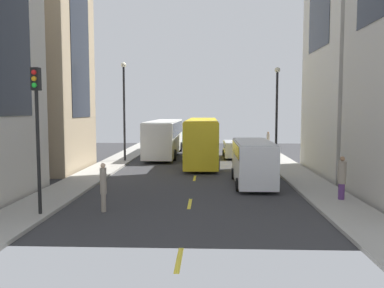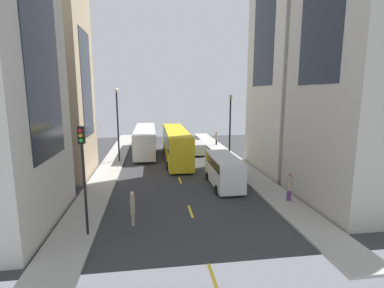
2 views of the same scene
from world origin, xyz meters
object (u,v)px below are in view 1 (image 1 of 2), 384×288
at_px(car_green_0, 176,139).
at_px(pedestrian_waiting_curb, 103,186).
at_px(pedestrian_crossing_mid, 268,140).
at_px(city_bus_white, 165,135).
at_px(delivery_van_white, 253,159).
at_px(traffic_light_near_corner, 37,113).
at_px(streetcar_yellow, 202,137).
at_px(pedestrian_crossing_near, 342,177).
at_px(car_silver_1, 234,148).

height_order(car_green_0, pedestrian_waiting_curb, pedestrian_waiting_curb).
bearing_deg(pedestrian_crossing_mid, pedestrian_waiting_curb, -119.52).
bearing_deg(city_bus_white, delivery_van_white, -65.27).
height_order(delivery_van_white, traffic_light_near_corner, traffic_light_near_corner).
distance_m(streetcar_yellow, car_green_0, 14.40).
bearing_deg(car_green_0, city_bus_white, -91.71).
bearing_deg(traffic_light_near_corner, delivery_van_white, 38.14).
bearing_deg(pedestrian_crossing_mid, delivery_van_white, -107.42).
xyz_separation_m(car_green_0, pedestrian_waiting_curb, (-0.64, -30.78, 0.22)).
xyz_separation_m(city_bus_white, pedestrian_waiting_curb, (-0.35, -21.16, -0.87)).
distance_m(car_green_0, pedestrian_crossing_near, 30.36).
xyz_separation_m(delivery_van_white, pedestrian_waiting_curb, (-7.12, -6.47, -0.37)).
bearing_deg(car_silver_1, pedestrian_crossing_near, -77.47).
xyz_separation_m(streetcar_yellow, pedestrian_waiting_curb, (-4.00, -16.83, -0.98)).
height_order(pedestrian_waiting_curb, traffic_light_near_corner, traffic_light_near_corner).
bearing_deg(pedestrian_crossing_near, city_bus_white, -96.18).
relative_size(car_silver_1, traffic_light_near_corner, 0.70).
distance_m(delivery_van_white, pedestrian_crossing_mid, 19.05).
distance_m(streetcar_yellow, pedestrian_crossing_near, 16.18).
bearing_deg(delivery_van_white, streetcar_yellow, 106.74).
bearing_deg(pedestrian_waiting_curb, streetcar_yellow, 129.97).
height_order(streetcar_yellow, pedestrian_waiting_curb, streetcar_yellow).
bearing_deg(pedestrian_waiting_curb, traffic_light_near_corner, -104.13).
distance_m(car_green_0, pedestrian_waiting_curb, 30.79).
bearing_deg(car_green_0, pedestrian_waiting_curb, -91.19).
bearing_deg(car_green_0, car_silver_1, -60.44).
height_order(city_bus_white, car_silver_1, city_bus_white).
relative_size(city_bus_white, streetcar_yellow, 0.91).
distance_m(streetcar_yellow, pedestrian_waiting_curb, 17.32).
bearing_deg(car_silver_1, streetcar_yellow, -134.82).
distance_m(city_bus_white, pedestrian_waiting_curb, 21.18).
bearing_deg(pedestrian_crossing_near, car_silver_1, -112.49).
xyz_separation_m(delivery_van_white, car_green_0, (-6.48, 24.32, -0.60)).
relative_size(car_green_0, car_silver_1, 1.15).
distance_m(delivery_van_white, traffic_light_near_corner, 12.37).
distance_m(pedestrian_waiting_curb, pedestrian_crossing_mid, 27.37).
relative_size(pedestrian_waiting_curb, pedestrian_crossing_near, 1.03).
xyz_separation_m(streetcar_yellow, car_green_0, (-3.36, 13.96, -1.21)).
bearing_deg(car_green_0, pedestrian_crossing_mid, -29.01).
height_order(pedestrian_crossing_near, pedestrian_crossing_mid, pedestrian_crossing_near).
bearing_deg(traffic_light_near_corner, pedestrian_waiting_curb, 22.53).
height_order(streetcar_yellow, traffic_light_near_corner, traffic_light_near_corner).
bearing_deg(city_bus_white, streetcar_yellow, -49.88).
bearing_deg(pedestrian_waiting_curb, pedestrian_crossing_near, 64.72).
relative_size(streetcar_yellow, car_green_0, 2.88).
height_order(city_bus_white, pedestrian_waiting_curb, city_bus_white).
bearing_deg(pedestrian_crossing_near, pedestrian_crossing_mid, -124.97).
bearing_deg(delivery_van_white, city_bus_white, 114.73).
height_order(pedestrian_waiting_curb, pedestrian_crossing_near, pedestrian_crossing_near).
distance_m(car_silver_1, traffic_light_near_corner, 22.95).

